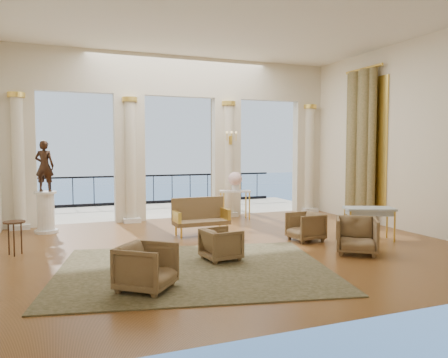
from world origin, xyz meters
name	(u,v)px	position (x,y,z in m)	size (l,w,h in m)	color
floor	(232,247)	(0.00, 0.00, 0.00)	(9.00, 9.00, 0.00)	#4F3112
room_walls	(257,96)	(0.00, -1.12, 2.88)	(9.00, 9.00, 9.00)	white
arcade	(180,126)	(0.00, 3.82, 2.58)	(9.00, 0.56, 4.50)	beige
terrace	(164,211)	(0.00, 5.80, -0.05)	(10.00, 3.60, 0.10)	#BBAE98
balustrade	(154,192)	(0.00, 7.40, 0.41)	(9.00, 0.06, 1.03)	black
palm_tree	(213,88)	(2.00, 6.60, 4.09)	(2.00, 2.00, 4.50)	#4C3823
sea	(79,202)	(0.00, 60.00, -6.00)	(160.00, 160.00, 0.00)	#305C98
curtain	(360,147)	(4.28, 1.50, 2.02)	(0.33, 1.40, 4.09)	brown
window_frame	(366,143)	(4.47, 1.50, 2.10)	(0.04, 1.60, 3.40)	#EEC54E
wall_sconce	(231,139)	(1.40, 3.51, 2.23)	(0.30, 0.11, 0.33)	#EEC54E
rug	(194,269)	(-1.21, -1.34, 0.01)	(4.33, 3.37, 0.02)	#32351C
armchair_a	(146,265)	(-2.13, -2.08, 0.36)	(0.69, 0.65, 0.71)	#4D371D
armchair_b	(357,234)	(1.95, -1.39, 0.38)	(0.73, 0.69, 0.76)	#4D371D
armchair_c	(305,225)	(1.68, -0.04, 0.33)	(0.64, 0.60, 0.66)	#4D371D
armchair_d	(221,243)	(-0.58, -0.93, 0.31)	(0.61, 0.57, 0.62)	#4D371D
settee	(200,216)	(-0.19, 1.47, 0.41)	(1.28, 0.57, 0.84)	#4D371D
game_table	(369,211)	(3.00, -0.47, 0.63)	(1.16, 0.91, 0.70)	#A3BDCD
pedestal	(46,213)	(-3.50, 2.91, 0.47)	(0.53, 0.53, 0.97)	silver
statue	(44,166)	(-3.50, 2.91, 1.56)	(0.43, 0.28, 1.18)	black
console_table	(235,195)	(1.35, 3.05, 0.68)	(0.92, 0.62, 0.81)	silver
urn	(235,180)	(1.35, 3.05, 1.10)	(0.38, 0.38, 0.51)	silver
side_table	(14,226)	(-4.00, 0.80, 0.54)	(0.39, 0.39, 0.63)	black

